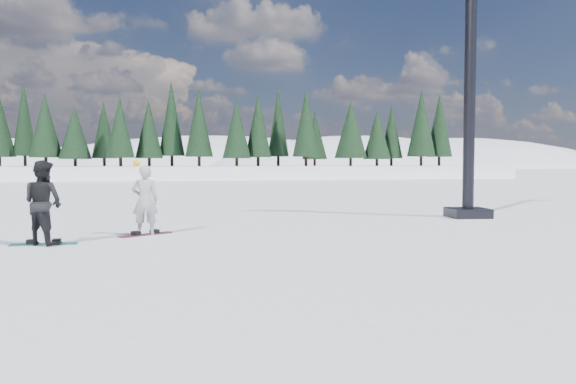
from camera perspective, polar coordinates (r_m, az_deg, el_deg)
name	(u,v)px	position (r m, az deg, el deg)	size (l,w,h in m)	color
ground	(4,249)	(14.10, -26.89, -5.14)	(420.00, 420.00, 0.00)	white
alpine_backdrop	(126,208)	(203.84, -16.10, -1.59)	(412.50, 227.00, 53.20)	white
lift_tower	(469,116)	(20.63, 17.94, 7.34)	(2.40, 1.47, 8.68)	black
snowboarder_woman	(145,200)	(15.25, -14.34, -0.80)	(0.67, 0.44, 2.00)	#9FA0A4
snowboarder_man	(43,203)	(14.24, -23.63, -1.00)	(0.96, 0.75, 1.97)	black
snowboard_woman	(145,235)	(15.34, -14.28, -4.22)	(1.50, 0.28, 0.03)	maroon
snowboard_man	(44,244)	(14.33, -23.55, -4.88)	(1.50, 0.28, 0.03)	teal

